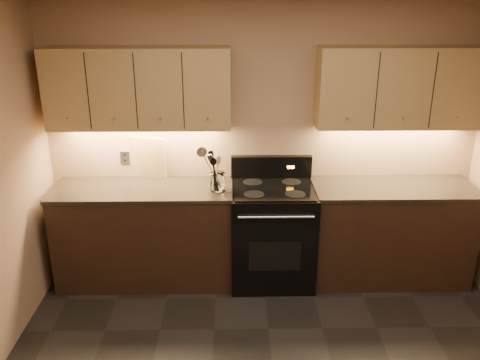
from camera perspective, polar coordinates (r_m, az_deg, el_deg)
name	(u,v)px	position (r m, az deg, el deg)	size (l,w,h in m)	color
wall_back	(263,138)	(4.76, 2.60, 4.68)	(4.00, 0.04, 2.60)	tan
counter_left	(146,234)	(4.84, -10.53, -5.98)	(1.62, 0.62, 0.93)	black
counter_right	(389,232)	(4.99, 16.36, -5.65)	(1.46, 0.62, 0.93)	black
stove	(272,233)	(4.76, 3.63, -5.93)	(0.76, 0.68, 1.14)	black
upper_cab_left	(138,88)	(4.56, -11.33, 10.06)	(1.60, 0.30, 0.70)	tan
upper_cab_right	(400,88)	(4.72, 17.49, 9.87)	(1.44, 0.30, 0.70)	tan
outlet_plate	(125,158)	(4.90, -12.79, 2.46)	(0.09, 0.01, 0.12)	#B2B5BA
utensil_crock	(218,182)	(4.49, -2.54, -0.25)	(0.15, 0.15, 0.17)	white
cutting_board	(149,157)	(4.83, -10.17, 2.51)	(0.32, 0.02, 0.40)	#D5B973
wooden_spoon	(214,173)	(4.46, -2.92, 0.75)	(0.06, 0.06, 0.29)	#D5B973
black_spoon	(216,170)	(4.48, -2.70, 1.11)	(0.06, 0.06, 0.33)	black
black_turner	(218,170)	(4.43, -2.51, 1.16)	(0.08, 0.08, 0.37)	black
steel_spatula	(220,169)	(4.46, -2.22, 1.21)	(0.08, 0.08, 0.36)	silver
steel_skimmer	(221,168)	(4.44, -2.17, 1.41)	(0.09, 0.09, 0.40)	silver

